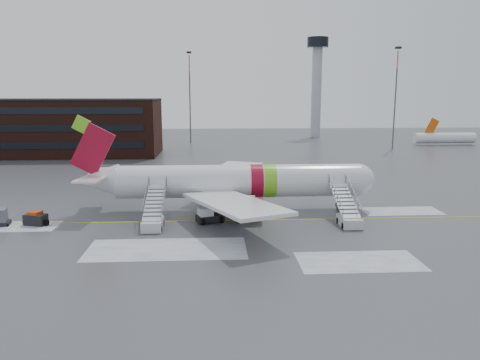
{
  "coord_description": "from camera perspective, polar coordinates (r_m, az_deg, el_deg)",
  "views": [
    {
      "loc": [
        -1.78,
        -49.7,
        13.61
      ],
      "look_at": [
        1.12,
        1.43,
        4.0
      ],
      "focal_mm": 35.0,
      "sensor_mm": 36.0,
      "label": 1
    }
  ],
  "objects": [
    {
      "name": "control_tower",
      "position": [
        148.24,
        9.35,
        12.47
      ],
      "size": [
        6.4,
        6.4,
        30.0
      ],
      "color": "#B2B5BA",
      "rests_on": "ground"
    },
    {
      "name": "baggage_tractor",
      "position": [
        53.31,
        -23.65,
        -4.39
      ],
      "size": [
        2.95,
        1.87,
        1.46
      ],
      "color": "black",
      "rests_on": "ground"
    },
    {
      "name": "light_mast_far_n",
      "position": [
        127.86,
        -6.15,
        10.67
      ],
      "size": [
        1.2,
        1.2,
        24.25
      ],
      "color": "#595B60",
      "rests_on": "ground"
    },
    {
      "name": "light_mast_far_ne",
      "position": [
        119.98,
        18.45,
        10.2
      ],
      "size": [
        1.2,
        1.2,
        24.25
      ],
      "color": "#595B60",
      "rests_on": "ground"
    },
    {
      "name": "distant_aircraft",
      "position": [
        131.32,
        26.13,
        3.59
      ],
      "size": [
        35.0,
        18.0,
        8.0
      ],
      "primitive_type": null,
      "color": "#D8590C",
      "rests_on": "ground"
    },
    {
      "name": "airstair_fwd",
      "position": [
        50.23,
        12.98,
        -4.12
      ],
      "size": [
        2.05,
        7.7,
        3.48
      ],
      "color": "silver",
      "rests_on": "ground"
    },
    {
      "name": "ground",
      "position": [
        51.56,
        -1.16,
        -4.68
      ],
      "size": [
        260.0,
        260.0,
        0.0
      ],
      "primitive_type": "plane",
      "color": "#494C4F",
      "rests_on": "ground"
    },
    {
      "name": "airstair_aft",
      "position": [
        48.66,
        -10.5,
        -4.5
      ],
      "size": [
        2.05,
        7.7,
        3.48
      ],
      "color": "silver",
      "rests_on": "ground"
    },
    {
      "name": "terminal_building",
      "position": [
        113.5,
        -25.77,
        5.83
      ],
      "size": [
        62.0,
        16.11,
        12.3
      ],
      "color": "#3F1E16",
      "rests_on": "ground"
    },
    {
      "name": "airliner",
      "position": [
        54.14,
        -1.12,
        -0.23
      ],
      "size": [
        35.03,
        32.97,
        11.18
      ],
      "color": "white",
      "rests_on": "ground"
    },
    {
      "name": "pushback_tug",
      "position": [
        49.88,
        -3.88,
        -4.38
      ],
      "size": [
        3.17,
        2.76,
        1.61
      ],
      "color": "black",
      "rests_on": "ground"
    }
  ]
}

